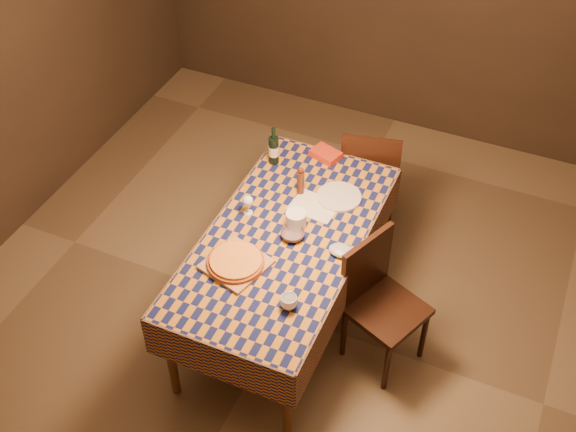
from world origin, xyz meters
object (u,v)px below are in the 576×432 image
(dining_table, at_px, (285,245))
(bowl, at_px, (293,235))
(chair_right, at_px, (378,295))
(wine_bottle, at_px, (274,150))
(cutting_board, at_px, (236,264))
(white_plate, at_px, (339,197))
(chair_far, at_px, (370,173))
(pizza, at_px, (236,261))

(dining_table, xyz_separation_m, bowl, (0.05, 0.01, 0.10))
(chair_right, bearing_deg, wine_bottle, 146.89)
(cutting_board, xyz_separation_m, wine_bottle, (-0.20, 0.98, 0.10))
(cutting_board, distance_m, white_plate, 0.88)
(wine_bottle, xyz_separation_m, chair_far, (0.57, 0.44, -0.36))
(dining_table, distance_m, white_plate, 0.51)
(dining_table, bearing_deg, cutting_board, -115.87)
(dining_table, xyz_separation_m, chair_far, (0.21, 1.08, -0.17))
(wine_bottle, relative_size, chair_far, 0.31)
(chair_far, bearing_deg, cutting_board, -104.68)
(dining_table, xyz_separation_m, cutting_board, (-0.17, -0.34, 0.09))
(pizza, relative_size, wine_bottle, 1.37)
(white_plate, bearing_deg, wine_bottle, 163.09)
(white_plate, bearing_deg, pizza, -113.11)
(bowl, distance_m, white_plate, 0.48)
(bowl, bearing_deg, chair_right, -2.52)
(white_plate, distance_m, chair_far, 0.66)
(cutting_board, height_order, bowl, bowl)
(bowl, height_order, white_plate, bowl)
(wine_bottle, bearing_deg, pizza, -78.56)
(dining_table, relative_size, pizza, 4.65)
(chair_right, bearing_deg, cutting_board, -157.75)
(pizza, bearing_deg, chair_far, 75.32)
(wine_bottle, bearing_deg, white_plate, -16.91)
(pizza, xyz_separation_m, wine_bottle, (-0.20, 0.98, 0.07))
(chair_far, bearing_deg, pizza, -104.68)
(wine_bottle, bearing_deg, chair_right, -33.11)
(cutting_board, bearing_deg, pizza, 180.00)
(cutting_board, relative_size, chair_far, 0.36)
(cutting_board, relative_size, pizza, 0.84)
(pizza, bearing_deg, cutting_board, 0.00)
(white_plate, distance_m, chair_right, 0.71)
(bowl, xyz_separation_m, chair_far, (0.16, 1.07, -0.27))
(white_plate, bearing_deg, dining_table, -111.03)
(white_plate, relative_size, chair_far, 0.32)
(wine_bottle, xyz_separation_m, white_plate, (0.54, -0.17, -0.10))
(dining_table, distance_m, cutting_board, 0.39)
(pizza, bearing_deg, wine_bottle, 101.44)
(dining_table, relative_size, chair_far, 1.98)
(white_plate, bearing_deg, cutting_board, -113.11)
(dining_table, height_order, cutting_board, cutting_board)
(cutting_board, xyz_separation_m, bowl, (0.21, 0.35, 0.01))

